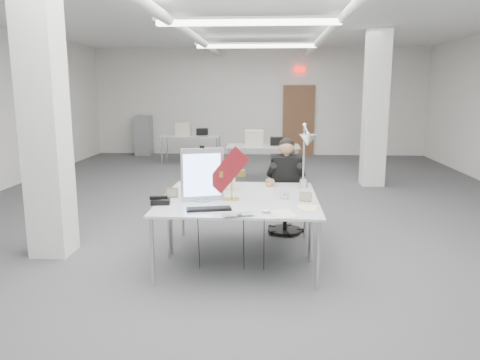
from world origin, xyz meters
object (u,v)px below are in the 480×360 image
object	(u,v)px
seated_person	(286,170)
bankers_lamp	(232,186)
desk_main	(237,208)
office_chair	(285,200)
laptop	(240,216)
monitor	(202,175)
desk_phone	(161,201)
architect_lamp	(305,154)
beige_monitor	(220,176)

from	to	relation	value
seated_person	bankers_lamp	distance (m)	1.33
desk_main	bankers_lamp	distance (m)	0.37
office_chair	laptop	bearing A→B (deg)	-107.24
monitor	desk_phone	world-z (taller)	monitor
office_chair	seated_person	distance (m)	0.43
desk_main	desk_phone	world-z (taller)	desk_phone
seated_person	desk_phone	distance (m)	2.00
office_chair	architect_lamp	world-z (taller)	architect_lamp
seated_person	beige_monitor	bearing A→B (deg)	-149.31
seated_person	architect_lamp	bearing A→B (deg)	-76.20
bankers_lamp	architect_lamp	world-z (taller)	architect_lamp
monitor	architect_lamp	xyz separation A→B (m)	(1.18, 0.53, 0.17)
beige_monitor	architect_lamp	bearing A→B (deg)	-18.51
bankers_lamp	desk_phone	world-z (taller)	bankers_lamp
beige_monitor	monitor	bearing A→B (deg)	-111.39
desk_main	desk_phone	xyz separation A→B (m)	(-0.85, 0.08, 0.04)
seated_person	desk_phone	size ratio (longest dim) A/B	4.60
monitor	desk_phone	distance (m)	0.55
office_chair	desk_phone	size ratio (longest dim) A/B	4.55
office_chair	beige_monitor	bearing A→B (deg)	-147.00
laptop	architect_lamp	world-z (taller)	architect_lamp
seated_person	desk_phone	bearing A→B (deg)	-137.89
desk_phone	desk_main	bearing A→B (deg)	-13.91
desk_main	laptop	world-z (taller)	laptop
desk_main	architect_lamp	distance (m)	1.20
seated_person	beige_monitor	size ratio (longest dim) A/B	2.75
desk_main	office_chair	world-z (taller)	office_chair
monitor	beige_monitor	size ratio (longest dim) A/B	1.73
office_chair	laptop	world-z (taller)	office_chair
desk_main	architect_lamp	size ratio (longest dim) A/B	1.91
monitor	desk_phone	bearing A→B (deg)	-176.31
desk_phone	monitor	bearing A→B (deg)	12.50
architect_lamp	seated_person	bearing A→B (deg)	110.18
seated_person	laptop	xyz separation A→B (m)	(-0.52, -1.89, -0.13)
office_chair	bankers_lamp	bearing A→B (deg)	-120.70
desk_main	bankers_lamp	size ratio (longest dim) A/B	5.57
office_chair	seated_person	xyz separation A→B (m)	(0.00, -0.05, 0.43)
desk_main	monitor	world-z (taller)	monitor
laptop	desk_phone	bearing A→B (deg)	131.06
beige_monitor	desk_phone	bearing A→B (deg)	-134.78
monitor	beige_monitor	bearing A→B (deg)	61.68
laptop	beige_monitor	world-z (taller)	beige_monitor
monitor	bankers_lamp	bearing A→B (deg)	-6.46
bankers_lamp	architect_lamp	size ratio (longest dim) A/B	0.34
office_chair	monitor	world-z (taller)	monitor
desk_main	office_chair	size ratio (longest dim) A/B	1.92
office_chair	desk_main	bearing A→B (deg)	-112.95
desk_phone	seated_person	bearing A→B (deg)	35.77
desk_main	architect_lamp	bearing A→B (deg)	45.01
desk_main	office_chair	distance (m)	1.65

